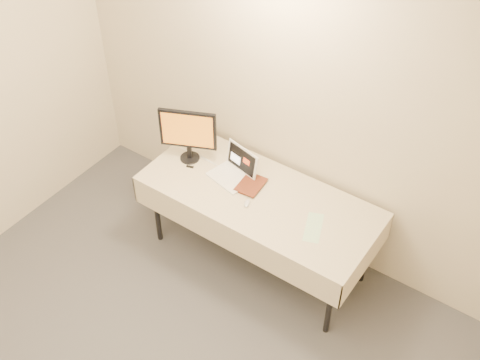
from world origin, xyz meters
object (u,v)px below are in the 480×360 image
Objects in this scene: table at (259,201)px; book at (241,170)px; monitor at (188,132)px; laptop at (235,170)px.

book reaches higher than table.
monitor is at bearing 176.86° from table.
laptop is at bearing -18.86° from monitor.
monitor is 1.92× the size of book.
monitor reaches higher than laptop.
monitor is at bearing -161.85° from laptop.
monitor reaches higher than book.
laptop is at bearing 150.21° from book.
book is at bearing -12.12° from laptop.
table is at bearing -16.57° from book.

